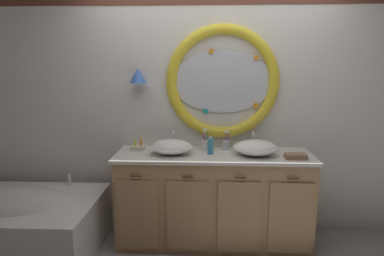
# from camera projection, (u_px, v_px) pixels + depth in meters

# --- Properties ---
(ground_plane) EXTENTS (14.00, 14.00, 0.00)m
(ground_plane) POSITION_uv_depth(u_px,v_px,m) (213.00, 256.00, 3.02)
(ground_plane) COLOR gray
(back_wall_assembly) EXTENTS (6.40, 0.26, 2.60)m
(back_wall_assembly) POSITION_uv_depth(u_px,v_px,m) (214.00, 104.00, 3.33)
(back_wall_assembly) COLOR silver
(back_wall_assembly) RESTS_ON ground_plane
(vanity_counter) EXTENTS (1.85, 0.59, 0.90)m
(vanity_counter) POSITION_uv_depth(u_px,v_px,m) (213.00, 198.00, 3.20)
(vanity_counter) COLOR tan
(vanity_counter) RESTS_ON ground_plane
(bathtub) EXTENTS (1.73, 0.98, 0.63)m
(bathtub) POSITION_uv_depth(u_px,v_px,m) (3.00, 221.00, 3.01)
(bathtub) COLOR white
(bathtub) RESTS_ON ground_plane
(sink_basin_left) EXTENTS (0.40, 0.40, 0.14)m
(sink_basin_left) POSITION_uv_depth(u_px,v_px,m) (171.00, 147.00, 3.09)
(sink_basin_left) COLOR white
(sink_basin_left) RESTS_ON vanity_counter
(sink_basin_right) EXTENTS (0.42, 0.42, 0.14)m
(sink_basin_right) POSITION_uv_depth(u_px,v_px,m) (256.00, 148.00, 3.06)
(sink_basin_right) COLOR white
(sink_basin_right) RESTS_ON vanity_counter
(faucet_set_left) EXTENTS (0.24, 0.14, 0.17)m
(faucet_set_left) POSITION_uv_depth(u_px,v_px,m) (174.00, 141.00, 3.31)
(faucet_set_left) COLOR silver
(faucet_set_left) RESTS_ON vanity_counter
(faucet_set_right) EXTENTS (0.22, 0.15, 0.18)m
(faucet_set_right) POSITION_uv_depth(u_px,v_px,m) (253.00, 142.00, 3.27)
(faucet_set_right) COLOR silver
(faucet_set_right) RESTS_ON vanity_counter
(toothbrush_holder_left) EXTENTS (0.08, 0.08, 0.22)m
(toothbrush_holder_left) POSITION_uv_depth(u_px,v_px,m) (205.00, 144.00, 3.23)
(toothbrush_holder_left) COLOR white
(toothbrush_holder_left) RESTS_ON vanity_counter
(toothbrush_holder_right) EXTENTS (0.08, 0.08, 0.20)m
(toothbrush_holder_right) POSITION_uv_depth(u_px,v_px,m) (226.00, 144.00, 3.25)
(toothbrush_holder_right) COLOR silver
(toothbrush_holder_right) RESTS_ON vanity_counter
(soap_dispenser) EXTENTS (0.06, 0.06, 0.18)m
(soap_dispenser) POSITION_uv_depth(u_px,v_px,m) (210.00, 146.00, 3.09)
(soap_dispenser) COLOR #388EBC
(soap_dispenser) RESTS_ON vanity_counter
(folded_hand_towel) EXTENTS (0.19, 0.11, 0.05)m
(folded_hand_towel) POSITION_uv_depth(u_px,v_px,m) (296.00, 156.00, 2.95)
(folded_hand_towel) COLOR #936B56
(folded_hand_towel) RESTS_ON vanity_counter
(toiletry_basket) EXTENTS (0.13, 0.10, 0.12)m
(toiletry_basket) POSITION_uv_depth(u_px,v_px,m) (138.00, 147.00, 3.24)
(toiletry_basket) COLOR beige
(toiletry_basket) RESTS_ON vanity_counter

